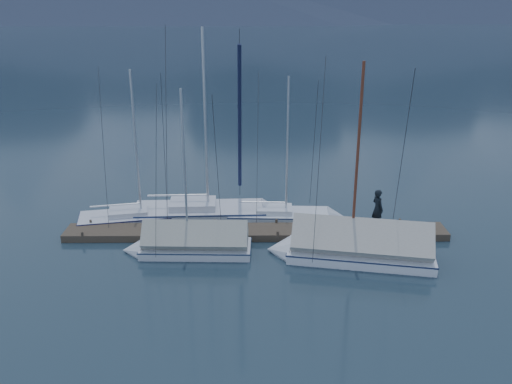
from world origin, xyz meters
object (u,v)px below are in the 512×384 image
sailboat_open_left (151,217)px  sailboat_covered_near (348,248)px  sailboat_open_right (294,216)px  person (378,209)px  sailboat_covered_far (186,245)px  sailboat_open_mid (219,212)px

sailboat_open_left → sailboat_covered_near: bearing=-24.8°
sailboat_open_right → sailboat_covered_near: (1.99, -4.34, 0.33)m
sailboat_open_right → person: (3.77, -1.79, 1.14)m
sailboat_open_left → sailboat_open_right: bearing=0.3°
sailboat_open_left → sailboat_covered_far: 4.34m
sailboat_open_mid → sailboat_covered_far: sailboat_open_mid is taller
sailboat_open_right → sailboat_open_mid: bearing=173.0°
sailboat_open_right → sailboat_covered_far: (-5.08, -3.77, 0.25)m
sailboat_open_mid → sailboat_covered_near: sailboat_open_mid is taller
sailboat_open_left → sailboat_covered_far: sailboat_open_left is taller
sailboat_open_left → sailboat_covered_near: 10.24m
sailboat_open_left → sailboat_covered_far: bearing=-59.3°
sailboat_covered_far → sailboat_open_left: bearing=120.7°
sailboat_open_left → sailboat_open_mid: sailboat_open_mid is taller
sailboat_open_left → person: size_ratio=4.40×
sailboat_open_left → sailboat_open_mid: (3.45, 0.51, 0.04)m
sailboat_open_right → sailboat_covered_far: 6.33m
sailboat_open_right → person: 4.33m
sailboat_covered_far → person: 9.12m
sailboat_covered_far → person: bearing=12.6°
sailboat_covered_near → person: 3.22m
person → sailboat_open_mid: bearing=48.9°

